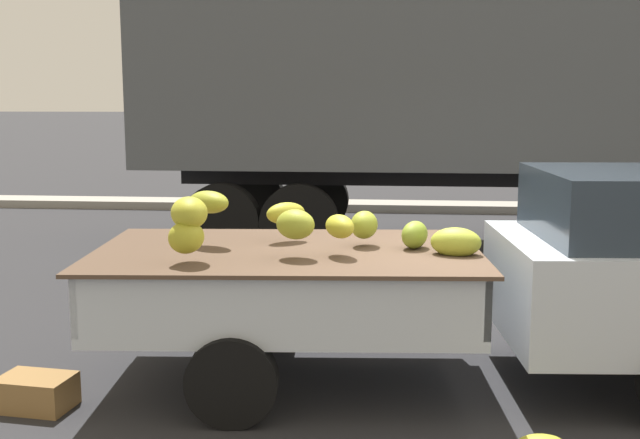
% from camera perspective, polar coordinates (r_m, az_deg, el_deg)
% --- Properties ---
extents(ground, '(220.00, 220.00, 0.00)m').
position_cam_1_polar(ground, '(6.40, 11.21, -11.73)').
color(ground, '#28282B').
extents(curb_strip, '(80.00, 0.80, 0.16)m').
position_cam_1_polar(curb_strip, '(15.54, 7.69, 0.94)').
color(curb_strip, gray).
rests_on(curb_strip, ground).
extents(pickup_truck, '(5.35, 2.14, 1.70)m').
position_cam_1_polar(pickup_truck, '(6.25, 17.20, -4.01)').
color(pickup_truck, silver).
rests_on(pickup_truck, ground).
extents(semi_trailer, '(12.00, 2.70, 3.95)m').
position_cam_1_polar(semi_trailer, '(11.80, 16.73, 10.09)').
color(semi_trailer, '#4C5156').
rests_on(semi_trailer, ground).
extents(fallen_banana_bunch_near_tailgate, '(0.41, 0.32, 0.19)m').
position_cam_1_polar(fallen_banana_bunch_near_tailgate, '(6.14, -20.04, -12.09)').
color(fallen_banana_bunch_near_tailgate, gold).
rests_on(fallen_banana_bunch_near_tailgate, ground).
extents(produce_crate, '(0.56, 0.42, 0.24)m').
position_cam_1_polar(produce_crate, '(6.12, -20.27, -11.90)').
color(produce_crate, olive).
rests_on(produce_crate, ground).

